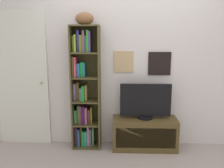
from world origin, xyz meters
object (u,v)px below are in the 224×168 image
(tv_stand, at_px, (145,133))
(television, at_px, (145,102))
(football, at_px, (85,19))
(door, at_px, (23,79))
(bookshelf, at_px, (84,91))

(tv_stand, relative_size, television, 1.28)
(football, xyz_separation_m, door, (-0.97, 0.12, -0.87))
(tv_stand, height_order, door, door)
(tv_stand, bearing_deg, door, 175.18)
(football, distance_m, television, 1.45)
(tv_stand, xyz_separation_m, television, (0.00, 0.00, 0.49))
(bookshelf, xyz_separation_m, football, (0.03, -0.03, 1.03))
(television, bearing_deg, tv_stand, -90.00)
(tv_stand, bearing_deg, football, 177.37)
(football, distance_m, door, 1.31)
(bookshelf, relative_size, football, 6.96)
(bookshelf, distance_m, door, 0.96)
(television, bearing_deg, door, 175.21)
(door, bearing_deg, television, -4.79)
(football, height_order, tv_stand, football)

